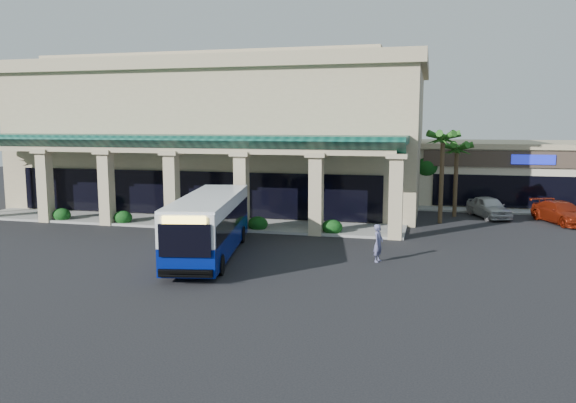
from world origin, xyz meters
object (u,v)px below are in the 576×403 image
(car_silver, at_px, (489,207))
(transit_bus, at_px, (210,226))
(pedestrian, at_px, (378,243))
(car_red, at_px, (562,213))

(car_silver, bearing_deg, transit_bus, -153.16)
(transit_bus, bearing_deg, car_silver, 36.04)
(pedestrian, relative_size, car_red, 0.36)
(pedestrian, bearing_deg, transit_bus, 111.82)
(transit_bus, distance_m, car_silver, 20.86)
(transit_bus, xyz_separation_m, car_silver, (14.18, 15.28, -0.75))
(transit_bus, bearing_deg, pedestrian, -4.78)
(transit_bus, height_order, pedestrian, transit_bus)
(car_silver, height_order, car_red, car_silver)
(transit_bus, height_order, car_red, transit_bus)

